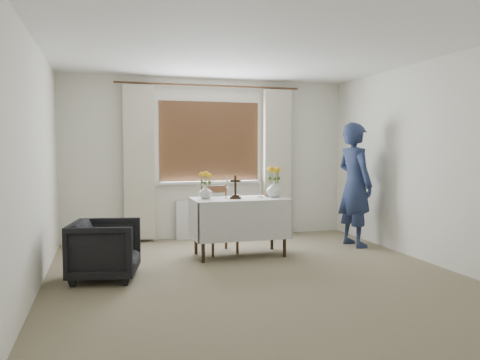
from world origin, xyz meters
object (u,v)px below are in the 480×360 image
person (355,185)px  armchair (105,250)px  wooden_cross (235,187)px  wooden_chair (220,219)px  altar_table (240,227)px  flower_vase_right (274,189)px  flower_vase_left (206,192)px

person → armchair: bearing=94.7°
wooden_cross → armchair: bearing=-143.8°
wooden_chair → person: 2.04m
altar_table → armchair: (-1.71, -0.65, -0.06)m
flower_vase_right → armchair: bearing=-163.5°
flower_vase_left → flower_vase_right: flower_vase_right is taller
altar_table → wooden_chair: 0.33m
wooden_chair → armchair: wooden_chair is taller
altar_table → wooden_chair: wooden_chair is taller
altar_table → flower_vase_right: flower_vase_right is taller
wooden_chair → armchair: 1.75m
person → flower_vase_left: 2.22m
armchair → wooden_cross: bearing=-58.3°
armchair → altar_table: bearing=-57.9°
flower_vase_left → altar_table: bearing=-7.7°
person → flower_vase_left: (-2.22, -0.08, -0.04)m
wooden_chair → armchair: size_ratio=1.28×
armchair → flower_vase_left: bearing=-49.4°
wooden_cross → altar_table: bearing=46.1°
wooden_chair → armchair: (-1.49, -0.90, -0.13)m
armchair → person: 3.62m
wooden_chair → wooden_cross: (0.14, -0.28, 0.46)m
armchair → person: bearing=-66.0°
wooden_chair → wooden_cross: 0.56m
wooden_chair → flower_vase_right: bearing=-30.7°
altar_table → flower_vase_right: (0.48, -0.01, 0.49)m
person → wooden_cross: 1.85m
person → flower_vase_left: bearing=84.0°
wooden_chair → flower_vase_right: (0.69, -0.25, 0.42)m
flower_vase_right → flower_vase_left: bearing=175.8°
altar_table → wooden_cross: bearing=-149.5°
armchair → flower_vase_left: 1.55m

